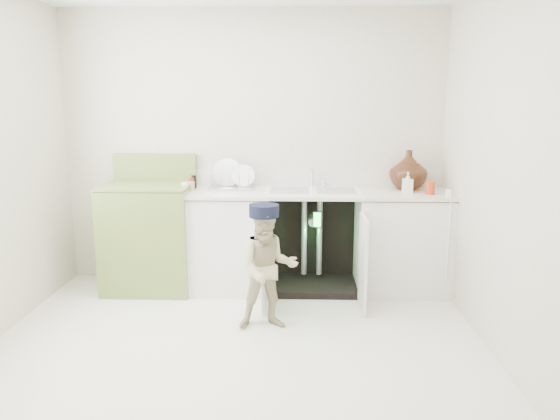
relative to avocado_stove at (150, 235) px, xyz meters
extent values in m
plane|color=beige|center=(0.92, -1.18, -0.49)|extent=(3.50, 3.50, 0.00)
cube|color=beige|center=(0.92, 0.32, 0.76)|extent=(3.50, 2.50, 0.02)
cube|color=beige|center=(0.92, -2.68, 0.76)|extent=(3.50, 2.50, 0.02)
cube|color=beige|center=(2.67, -1.18, 0.76)|extent=(2.50, 3.00, 0.02)
cube|color=white|center=(0.67, 0.02, -0.06)|extent=(0.80, 0.60, 0.86)
cube|color=white|center=(2.27, 0.02, -0.06)|extent=(0.80, 0.60, 0.86)
cube|color=black|center=(1.47, 0.29, -0.06)|extent=(0.80, 0.06, 0.86)
cube|color=black|center=(1.47, 0.02, -0.46)|extent=(0.80, 0.60, 0.06)
cylinder|color=gray|center=(1.40, 0.12, -0.04)|extent=(0.05, 0.05, 0.70)
cylinder|color=gray|center=(1.54, 0.12, -0.04)|extent=(0.05, 0.05, 0.70)
cylinder|color=gray|center=(1.47, 0.07, 0.13)|extent=(0.07, 0.18, 0.07)
cube|color=white|center=(1.07, -0.48, -0.09)|extent=(0.03, 0.40, 0.76)
cube|color=white|center=(1.87, -0.48, -0.09)|extent=(0.02, 0.40, 0.76)
cube|color=silver|center=(1.47, 0.02, 0.39)|extent=(2.44, 0.64, 0.03)
cube|color=silver|center=(1.47, 0.31, 0.48)|extent=(2.44, 0.02, 0.15)
cube|color=white|center=(1.47, 0.02, 0.40)|extent=(0.85, 0.55, 0.02)
cube|color=gray|center=(1.26, 0.02, 0.41)|extent=(0.34, 0.40, 0.01)
cube|color=gray|center=(1.67, 0.02, 0.41)|extent=(0.34, 0.40, 0.01)
cylinder|color=silver|center=(1.47, 0.24, 0.50)|extent=(0.03, 0.03, 0.17)
cylinder|color=silver|center=(1.47, 0.18, 0.57)|extent=(0.02, 0.14, 0.02)
cylinder|color=silver|center=(1.58, 0.24, 0.45)|extent=(0.04, 0.04, 0.06)
cylinder|color=white|center=(2.60, -0.29, 0.06)|extent=(0.01, 0.01, 0.70)
cube|color=white|center=(2.60, -0.20, 0.44)|extent=(0.04, 0.02, 0.06)
cube|color=silver|center=(0.73, 0.14, 0.42)|extent=(0.41, 0.28, 0.02)
cylinder|color=silver|center=(0.69, 0.16, 0.49)|extent=(0.26, 0.09, 0.25)
cylinder|color=white|center=(0.84, 0.14, 0.48)|extent=(0.20, 0.05, 0.20)
cylinder|color=silver|center=(0.57, 0.04, 0.48)|extent=(0.01, 0.01, 0.12)
cylinder|color=silver|center=(0.65, 0.04, 0.48)|extent=(0.01, 0.01, 0.12)
cylinder|color=silver|center=(0.73, 0.04, 0.48)|extent=(0.01, 0.01, 0.12)
cylinder|color=silver|center=(0.81, 0.04, 0.48)|extent=(0.01, 0.01, 0.12)
cylinder|color=silver|center=(0.90, 0.04, 0.48)|extent=(0.01, 0.01, 0.12)
imported|color=#4D3316|center=(2.33, 0.16, 0.58)|extent=(0.34, 0.34, 0.35)
imported|color=orange|center=(2.39, 0.12, 0.53)|extent=(0.10, 0.10, 0.25)
imported|color=white|center=(2.28, -0.04, 0.50)|extent=(0.08, 0.08, 0.18)
cylinder|color=red|center=(2.47, -0.10, 0.46)|extent=(0.08, 0.08, 0.11)
cylinder|color=red|center=(0.37, 0.10, 0.46)|extent=(0.05, 0.05, 0.10)
cylinder|color=tan|center=(0.39, 0.02, 0.45)|extent=(0.06, 0.06, 0.08)
cylinder|color=black|center=(0.39, 0.14, 0.47)|extent=(0.04, 0.04, 0.12)
cube|color=silver|center=(0.35, -0.08, 0.45)|extent=(0.05, 0.05, 0.09)
cube|color=olive|center=(0.00, -0.01, -0.03)|extent=(0.77, 0.65, 0.94)
cube|color=olive|center=(0.00, -0.01, 0.46)|extent=(0.77, 0.65, 0.02)
cube|color=olive|center=(0.00, 0.28, 0.58)|extent=(0.77, 0.06, 0.24)
cylinder|color=black|center=(-0.19, -0.17, 0.45)|extent=(0.17, 0.17, 0.02)
cylinder|color=silver|center=(-0.19, -0.17, 0.46)|extent=(0.20, 0.20, 0.01)
cylinder|color=black|center=(-0.19, 0.15, 0.45)|extent=(0.17, 0.17, 0.02)
cylinder|color=silver|center=(-0.19, 0.15, 0.46)|extent=(0.20, 0.20, 0.01)
cylinder|color=black|center=(0.19, -0.17, 0.45)|extent=(0.17, 0.17, 0.02)
cylinder|color=silver|center=(0.19, -0.17, 0.46)|extent=(0.20, 0.20, 0.01)
cylinder|color=black|center=(0.19, 0.15, 0.45)|extent=(0.17, 0.17, 0.02)
cylinder|color=silver|center=(0.19, 0.15, 0.46)|extent=(0.20, 0.20, 0.01)
imported|color=#C4B18C|center=(1.11, -0.86, -0.03)|extent=(0.50, 0.42, 0.93)
cylinder|color=black|center=(1.11, -0.86, 0.41)|extent=(0.25, 0.25, 0.09)
cube|color=black|center=(1.10, -0.76, 0.37)|extent=(0.18, 0.12, 0.01)
cube|color=black|center=(1.50, -0.32, 0.23)|extent=(0.07, 0.01, 0.14)
cube|color=#26F23F|center=(1.50, -0.33, 0.23)|extent=(0.06, 0.00, 0.12)
camera|label=1|loc=(1.33, -4.74, 1.23)|focal=35.00mm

